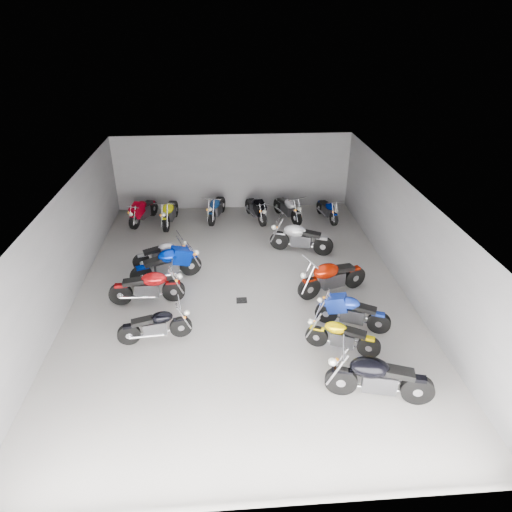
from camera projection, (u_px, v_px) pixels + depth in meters
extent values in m
plane|color=gray|center=(241.00, 292.00, 14.06)|extent=(14.00, 14.00, 0.00)
cube|color=slate|center=(233.00, 172.00, 19.48)|extent=(10.00, 0.10, 3.20)
cube|color=slate|center=(65.00, 251.00, 12.99)|extent=(0.10, 14.00, 3.20)
cube|color=slate|center=(407.00, 240.00, 13.63)|extent=(0.10, 14.00, 3.20)
cube|color=black|center=(239.00, 193.00, 12.55)|extent=(10.00, 14.00, 0.04)
cube|color=black|center=(242.00, 300.00, 13.62)|extent=(0.32, 0.32, 0.01)
cylinder|color=black|center=(181.00, 327.00, 11.99)|extent=(0.60, 0.22, 0.59)
cylinder|color=black|center=(129.00, 334.00, 11.71)|extent=(0.60, 0.24, 0.59)
cube|color=#2D2D30|center=(155.00, 328.00, 11.81)|extent=(0.64, 0.37, 0.37)
ellipsoid|color=black|center=(162.00, 317.00, 11.71)|extent=(0.68, 0.47, 0.33)
cube|color=black|center=(142.00, 321.00, 11.62)|extent=(0.60, 0.35, 0.17)
cylinder|color=black|center=(174.00, 291.00, 13.47)|extent=(0.68, 0.17, 0.68)
cylinder|color=black|center=(121.00, 294.00, 13.31)|extent=(0.68, 0.19, 0.68)
cube|color=#2D2D30|center=(147.00, 289.00, 13.34)|extent=(0.70, 0.35, 0.42)
ellipsoid|color=maroon|center=(154.00, 279.00, 13.20)|extent=(0.74, 0.46, 0.38)
cube|color=black|center=(134.00, 282.00, 13.16)|extent=(0.66, 0.33, 0.19)
cylinder|color=black|center=(191.00, 265.00, 14.81)|extent=(0.71, 0.40, 0.71)
cylinder|color=black|center=(142.00, 276.00, 14.18)|extent=(0.72, 0.42, 0.71)
cube|color=#2D2D30|center=(166.00, 268.00, 14.44)|extent=(0.79, 0.58, 0.44)
ellipsoid|color=#001A90|center=(173.00, 256.00, 14.37)|extent=(0.86, 0.70, 0.40)
cube|color=black|center=(154.00, 261.00, 14.16)|extent=(0.74, 0.54, 0.20)
cylinder|color=black|center=(181.00, 255.00, 15.58)|extent=(0.59, 0.31, 0.59)
cylinder|color=black|center=(142.00, 262.00, 15.12)|extent=(0.60, 0.32, 0.59)
cube|color=#2D2D30|center=(161.00, 256.00, 15.31)|extent=(0.65, 0.45, 0.37)
ellipsoid|color=#A9A8AE|center=(166.00, 247.00, 15.24)|extent=(0.71, 0.55, 0.33)
cube|color=black|center=(152.00, 251.00, 15.09)|extent=(0.61, 0.43, 0.17)
cylinder|color=black|center=(341.00, 381.00, 10.13)|extent=(0.74, 0.32, 0.72)
cylinder|color=black|center=(417.00, 390.00, 9.89)|extent=(0.74, 0.34, 0.72)
cube|color=#2D2D30|center=(379.00, 381.00, 9.95)|extent=(0.79, 0.50, 0.45)
ellipsoid|color=black|center=(370.00, 367.00, 9.82)|extent=(0.85, 0.62, 0.41)
cube|color=black|center=(398.00, 372.00, 9.75)|extent=(0.74, 0.47, 0.21)
cylinder|color=black|center=(317.00, 336.00, 11.65)|extent=(0.58, 0.33, 0.58)
cylinder|color=black|center=(369.00, 347.00, 11.27)|extent=(0.59, 0.35, 0.58)
cube|color=#2D2D30|center=(343.00, 339.00, 11.42)|extent=(0.65, 0.48, 0.36)
ellipsoid|color=#EBC500|center=(336.00, 328.00, 11.34)|extent=(0.71, 0.57, 0.33)
cube|color=black|center=(355.00, 333.00, 11.22)|extent=(0.61, 0.45, 0.16)
cylinder|color=black|center=(326.00, 313.00, 12.52)|extent=(0.62, 0.36, 0.62)
cylinder|color=black|center=(379.00, 323.00, 12.12)|extent=(0.63, 0.38, 0.62)
cube|color=#2D2D30|center=(352.00, 315.00, 12.27)|extent=(0.70, 0.52, 0.39)
ellipsoid|color=#1835AF|center=(346.00, 304.00, 12.19)|extent=(0.76, 0.62, 0.35)
cube|color=black|center=(365.00, 308.00, 12.06)|extent=(0.65, 0.48, 0.18)
cylinder|color=black|center=(309.00, 289.00, 13.54)|extent=(0.72, 0.38, 0.71)
cylinder|color=black|center=(354.00, 277.00, 14.13)|extent=(0.73, 0.40, 0.71)
cube|color=#2D2D30|center=(332.00, 280.00, 13.79)|extent=(0.80, 0.56, 0.45)
ellipsoid|color=#891302|center=(326.00, 271.00, 13.53)|extent=(0.87, 0.68, 0.40)
cube|color=black|center=(343.00, 268.00, 13.77)|extent=(0.75, 0.53, 0.20)
cylinder|color=black|center=(279.00, 241.00, 16.44)|extent=(0.70, 0.37, 0.70)
cylinder|color=black|center=(323.00, 246.00, 16.05)|extent=(0.71, 0.40, 0.70)
cube|color=#2D2D30|center=(301.00, 240.00, 16.19)|extent=(0.78, 0.55, 0.44)
ellipsoid|color=silver|center=(295.00, 231.00, 16.09)|extent=(0.85, 0.67, 0.39)
cube|color=black|center=(311.00, 234.00, 15.96)|extent=(0.73, 0.52, 0.20)
cylinder|color=black|center=(135.00, 221.00, 18.03)|extent=(0.36, 0.64, 0.64)
cylinder|color=black|center=(153.00, 208.00, 19.24)|extent=(0.37, 0.65, 0.64)
cube|color=#2D2D30|center=(144.00, 212.00, 18.59)|extent=(0.52, 0.71, 0.40)
ellipsoid|color=#A70217|center=(140.00, 207.00, 18.25)|extent=(0.62, 0.77, 0.36)
cube|color=black|center=(147.00, 203.00, 18.72)|extent=(0.48, 0.66, 0.18)
cylinder|color=black|center=(166.00, 224.00, 17.79)|extent=(0.23, 0.68, 0.66)
cylinder|color=black|center=(175.00, 209.00, 19.11)|extent=(0.25, 0.68, 0.66)
cube|color=#2D2D30|center=(170.00, 214.00, 18.40)|extent=(0.40, 0.71, 0.41)
ellipsoid|color=#E7EA0B|center=(168.00, 208.00, 18.05)|extent=(0.51, 0.76, 0.37)
cube|color=black|center=(172.00, 204.00, 18.56)|extent=(0.37, 0.67, 0.19)
cylinder|color=black|center=(212.00, 218.00, 18.30)|extent=(0.31, 0.66, 0.65)
cylinder|color=black|center=(222.00, 205.00, 19.57)|extent=(0.32, 0.66, 0.65)
cube|color=#2D2D30|center=(217.00, 209.00, 18.88)|extent=(0.47, 0.72, 0.40)
ellipsoid|color=navy|center=(215.00, 204.00, 18.54)|extent=(0.58, 0.77, 0.36)
cube|color=black|center=(219.00, 200.00, 19.03)|extent=(0.44, 0.67, 0.18)
cylinder|color=black|center=(262.00, 219.00, 18.26)|extent=(0.31, 0.64, 0.63)
cylinder|color=black|center=(249.00, 207.00, 19.43)|extent=(0.33, 0.65, 0.63)
cube|color=#2D2D30|center=(256.00, 210.00, 18.80)|extent=(0.48, 0.70, 0.39)
ellipsoid|color=black|center=(258.00, 205.00, 18.48)|extent=(0.58, 0.76, 0.35)
cube|color=black|center=(253.00, 201.00, 18.93)|extent=(0.45, 0.66, 0.18)
cylinder|color=black|center=(296.00, 218.00, 18.32)|extent=(0.37, 0.65, 0.65)
cylinder|color=black|center=(279.00, 206.00, 19.48)|extent=(0.39, 0.66, 0.65)
cube|color=#2D2D30|center=(287.00, 209.00, 18.85)|extent=(0.53, 0.72, 0.40)
ellipsoid|color=#A5A4AB|center=(290.00, 204.00, 18.52)|extent=(0.64, 0.79, 0.36)
cube|color=black|center=(284.00, 201.00, 18.97)|extent=(0.50, 0.68, 0.18)
cylinder|color=black|center=(334.00, 219.00, 18.35)|extent=(0.24, 0.58, 0.57)
cylinder|color=black|center=(321.00, 207.00, 19.43)|extent=(0.26, 0.58, 0.57)
cube|color=#2D2D30|center=(327.00, 211.00, 18.85)|extent=(0.39, 0.62, 0.35)
ellipsoid|color=#001388|center=(330.00, 206.00, 18.55)|extent=(0.48, 0.67, 0.32)
cube|color=black|center=(325.00, 203.00, 18.97)|extent=(0.36, 0.58, 0.16)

